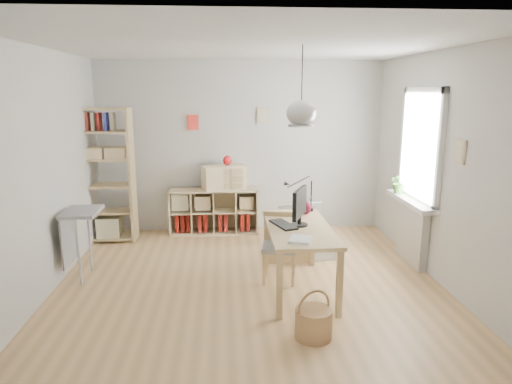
{
  "coord_description": "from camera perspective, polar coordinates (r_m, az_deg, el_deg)",
  "views": [
    {
      "loc": [
        -0.28,
        -5.0,
        2.23
      ],
      "look_at": [
        0.1,
        0.3,
        1.05
      ],
      "focal_mm": 32.0,
      "sensor_mm": 36.0,
      "label": 1
    }
  ],
  "objects": [
    {
      "name": "ground",
      "position": [
        5.48,
        -0.84,
        -11.48
      ],
      "size": [
        4.5,
        4.5,
        0.0
      ],
      "primitive_type": "plane",
      "color": "tan",
      "rests_on": "ground"
    },
    {
      "name": "room_shell",
      "position": [
        4.93,
        5.68,
        9.79
      ],
      "size": [
        4.5,
        4.5,
        4.5
      ],
      "color": "silver",
      "rests_on": "ground"
    },
    {
      "name": "window_unit",
      "position": [
        6.17,
        19.97,
        5.45
      ],
      "size": [
        0.07,
        1.16,
        1.46
      ],
      "color": "white",
      "rests_on": "ground"
    },
    {
      "name": "radiator",
      "position": [
        6.39,
        18.91,
        -4.82
      ],
      "size": [
        0.1,
        0.8,
        0.8
      ],
      "primitive_type": "cube",
      "color": "silver",
      "rests_on": "ground"
    },
    {
      "name": "windowsill",
      "position": [
        6.26,
        18.77,
        -1.08
      ],
      "size": [
        0.22,
        1.2,
        0.06
      ],
      "primitive_type": "cube",
      "color": "white",
      "rests_on": "radiator"
    },
    {
      "name": "desk",
      "position": [
        5.17,
        5.36,
        -5.27
      ],
      "size": [
        0.7,
        1.5,
        0.75
      ],
      "color": "tan",
      "rests_on": "ground"
    },
    {
      "name": "cube_shelf",
      "position": [
        7.34,
        -5.45,
        -2.78
      ],
      "size": [
        1.4,
        0.38,
        0.72
      ],
      "color": "#D0B389",
      "rests_on": "ground"
    },
    {
      "name": "tall_bookshelf",
      "position": [
        7.12,
        -18.34,
        2.66
      ],
      "size": [
        0.8,
        0.38,
        2.0
      ],
      "color": "tan",
      "rests_on": "ground"
    },
    {
      "name": "side_table",
      "position": [
        5.85,
        -21.47,
        -3.87
      ],
      "size": [
        0.4,
        0.55,
        0.85
      ],
      "color": "gray",
      "rests_on": "ground"
    },
    {
      "name": "chair",
      "position": [
        5.49,
        2.97,
        -6.3
      ],
      "size": [
        0.46,
        0.46,
        0.81
      ],
      "rotation": [
        0.0,
        0.0,
        -0.18
      ],
      "color": "gray",
      "rests_on": "ground"
    },
    {
      "name": "wicker_basket",
      "position": [
        4.39,
        7.21,
        -15.86
      ],
      "size": [
        0.34,
        0.34,
        0.47
      ],
      "rotation": [
        0.0,
        0.0,
        0.4
      ],
      "color": "#AF7B4F",
      "rests_on": "ground"
    },
    {
      "name": "storage_chest",
      "position": [
        6.37,
        6.33,
        -5.92
      ],
      "size": [
        0.77,
        0.84,
        0.69
      ],
      "rotation": [
        0.0,
        0.0,
        0.19
      ],
      "color": "silver",
      "rests_on": "ground"
    },
    {
      "name": "monitor",
      "position": [
        5.11,
        5.48,
        -1.63
      ],
      "size": [
        0.23,
        0.46,
        0.42
      ],
      "rotation": [
        0.0,
        0.0,
        -0.41
      ],
      "color": "black",
      "rests_on": "desk"
    },
    {
      "name": "keyboard",
      "position": [
        5.15,
        3.43,
        -4.09
      ],
      "size": [
        0.3,
        0.46,
        0.02
      ],
      "primitive_type": "cube",
      "rotation": [
        0.0,
        0.0,
        0.34
      ],
      "color": "black",
      "rests_on": "desk"
    },
    {
      "name": "task_lamp",
      "position": [
        5.64,
        5.13,
        0.21
      ],
      "size": [
        0.39,
        0.14,
        0.42
      ],
      "color": "black",
      "rests_on": "desk"
    },
    {
      "name": "yarn_ball",
      "position": [
        5.62,
        6.14,
        -1.98
      ],
      "size": [
        0.16,
        0.16,
        0.16
      ],
      "primitive_type": "sphere",
      "color": "#4A0915",
      "rests_on": "desk"
    },
    {
      "name": "paper_tray",
      "position": [
        4.66,
        5.53,
        -5.92
      ],
      "size": [
        0.28,
        0.31,
        0.03
      ],
      "primitive_type": "cube",
      "rotation": [
        0.0,
        0.0,
        -0.3
      ],
      "color": "white",
      "rests_on": "desk"
    },
    {
      "name": "drawer_chest",
      "position": [
        7.17,
        -4.03,
        1.86
      ],
      "size": [
        0.72,
        0.48,
        0.37
      ],
      "primitive_type": "cube",
      "rotation": [
        0.0,
        0.0,
        0.31
      ],
      "color": "#D0B389",
      "rests_on": "cube_shelf"
    },
    {
      "name": "red_vase",
      "position": [
        7.12,
        -3.61,
        3.96
      ],
      "size": [
        0.13,
        0.13,
        0.15
      ],
      "primitive_type": "ellipsoid",
      "color": "maroon",
      "rests_on": "drawer_chest"
    },
    {
      "name": "potted_plant",
      "position": [
        6.53,
        17.55,
        1.15
      ],
      "size": [
        0.27,
        0.23,
        0.3
      ],
      "primitive_type": "imported",
      "rotation": [
        0.0,
        0.0,
        -0.01
      ],
      "color": "#396827",
      "rests_on": "windowsill"
    }
  ]
}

